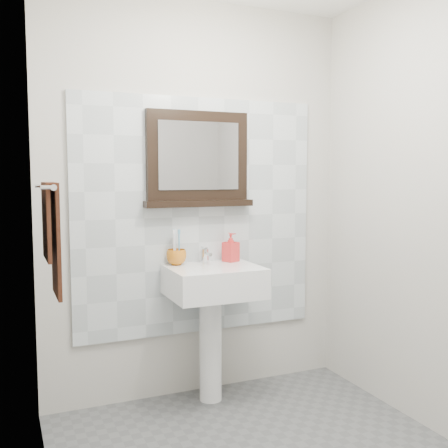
% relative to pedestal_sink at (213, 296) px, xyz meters
% --- Properties ---
extents(back_wall, '(2.00, 0.01, 2.50)m').
position_rel_pedestal_sink_xyz_m(back_wall, '(-0.02, 0.23, 0.57)').
color(back_wall, '#BBB8B2').
rests_on(back_wall, ground).
extents(left_wall, '(0.01, 2.20, 2.50)m').
position_rel_pedestal_sink_xyz_m(left_wall, '(-1.02, -0.87, 0.57)').
color(left_wall, '#BBB8B2').
rests_on(left_wall, ground).
extents(splashback, '(1.60, 0.02, 1.50)m').
position_rel_pedestal_sink_xyz_m(splashback, '(-0.02, 0.21, 0.47)').
color(splashback, silver).
rests_on(splashback, back_wall).
extents(pedestal_sink, '(0.55, 0.44, 0.96)m').
position_rel_pedestal_sink_xyz_m(pedestal_sink, '(0.00, 0.00, 0.00)').
color(pedestal_sink, white).
rests_on(pedestal_sink, ground).
extents(toothbrush_cup, '(0.13, 0.13, 0.10)m').
position_rel_pedestal_sink_xyz_m(toothbrush_cup, '(-0.19, 0.14, 0.23)').
color(toothbrush_cup, '#C16B16').
rests_on(toothbrush_cup, pedestal_sink).
extents(toothbrushes, '(0.05, 0.04, 0.21)m').
position_rel_pedestal_sink_xyz_m(toothbrushes, '(-0.19, 0.14, 0.31)').
color(toothbrushes, white).
rests_on(toothbrushes, toothbrush_cup).
extents(soap_dispenser, '(0.11, 0.11, 0.19)m').
position_rel_pedestal_sink_xyz_m(soap_dispenser, '(0.17, 0.12, 0.28)').
color(soap_dispenser, red).
rests_on(soap_dispenser, pedestal_sink).
extents(framed_mirror, '(0.70, 0.11, 0.60)m').
position_rel_pedestal_sink_xyz_m(framed_mirror, '(-0.03, 0.19, 0.82)').
color(framed_mirror, black).
rests_on(framed_mirror, back_wall).
extents(towel_bar, '(0.07, 0.40, 0.03)m').
position_rel_pedestal_sink_xyz_m(towel_bar, '(-0.96, -0.30, 0.68)').
color(towel_bar, silver).
rests_on(towel_bar, left_wall).
extents(hand_towel, '(0.06, 0.30, 0.55)m').
position_rel_pedestal_sink_xyz_m(hand_towel, '(-0.96, -0.30, 0.47)').
color(hand_towel, black).
rests_on(hand_towel, towel_bar).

